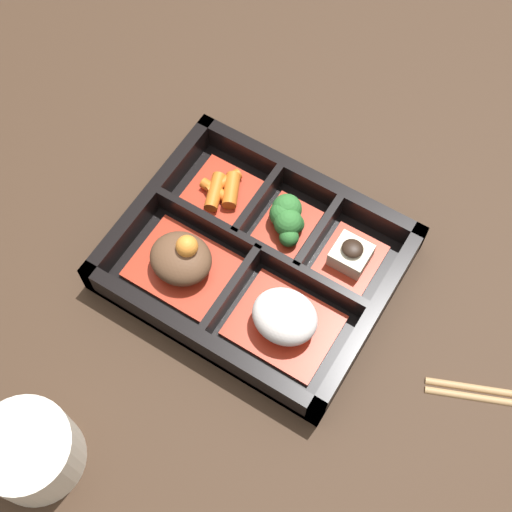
% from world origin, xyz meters
% --- Properties ---
extents(ground_plane, '(3.00, 3.00, 0.00)m').
position_xyz_m(ground_plane, '(0.00, 0.00, 0.00)').
color(ground_plane, '#382619').
extents(bento_base, '(0.27, 0.22, 0.01)m').
position_xyz_m(bento_base, '(0.00, 0.00, 0.01)').
color(bento_base, black).
rests_on(bento_base, ground_plane).
extents(bento_rim, '(0.27, 0.22, 0.04)m').
position_xyz_m(bento_rim, '(-0.00, -0.00, 0.02)').
color(bento_rim, black).
rests_on(bento_rim, ground_plane).
extents(bowl_rice, '(0.10, 0.08, 0.05)m').
position_xyz_m(bowl_rice, '(-0.06, 0.05, 0.03)').
color(bowl_rice, '#B22D19').
rests_on(bowl_rice, bento_base).
extents(bowl_stew, '(0.10, 0.08, 0.05)m').
position_xyz_m(bowl_stew, '(0.06, 0.04, 0.03)').
color(bowl_stew, '#B22D19').
rests_on(bowl_stew, bento_base).
extents(bowl_tofu, '(0.06, 0.07, 0.03)m').
position_xyz_m(bowl_tofu, '(-0.08, -0.05, 0.02)').
color(bowl_tofu, '#B22D19').
rests_on(bowl_tofu, bento_base).
extents(bowl_greens, '(0.05, 0.07, 0.04)m').
position_xyz_m(bowl_greens, '(-0.01, -0.05, 0.03)').
color(bowl_greens, '#B22D19').
rests_on(bowl_greens, bento_base).
extents(bowl_carrots, '(0.07, 0.07, 0.02)m').
position_xyz_m(bowl_carrots, '(0.07, -0.05, 0.02)').
color(bowl_carrots, '#B22D19').
rests_on(bowl_carrots, bento_base).
extents(tea_cup, '(0.09, 0.09, 0.06)m').
position_xyz_m(tea_cup, '(0.07, 0.27, 0.03)').
color(tea_cup, beige).
rests_on(tea_cup, ground_plane).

